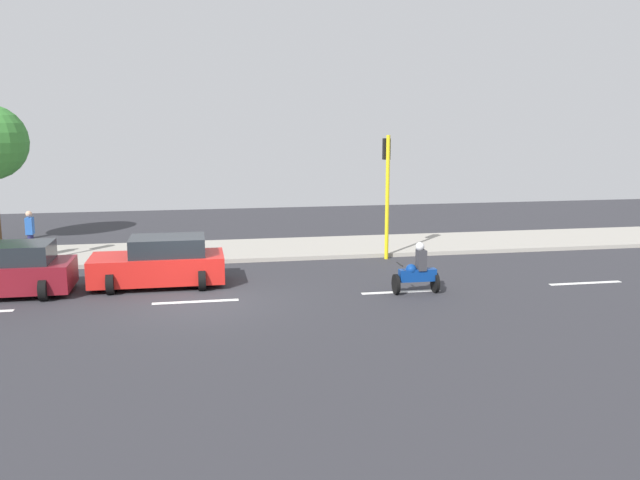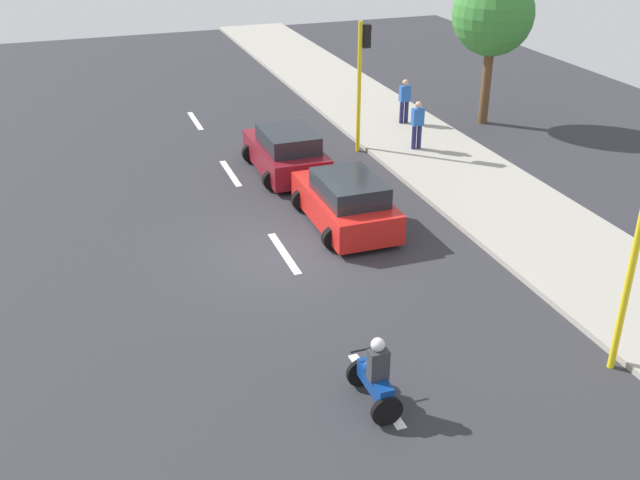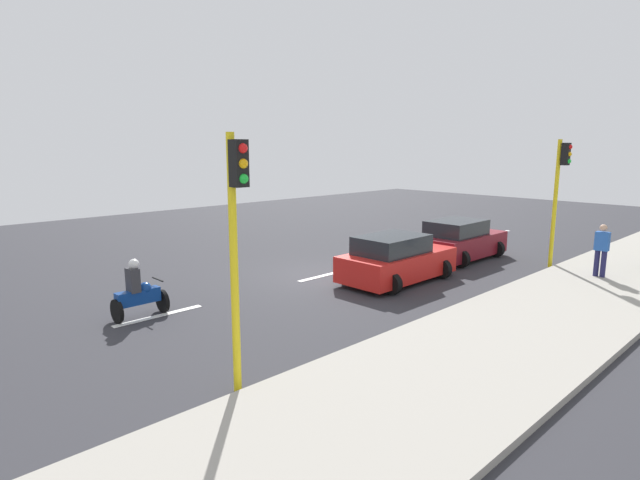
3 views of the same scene
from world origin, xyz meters
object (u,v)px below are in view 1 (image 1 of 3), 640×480
Objects in this scene: motorcycle at (417,272)px; pedestrian_near_signal at (30,233)px; car_red at (160,263)px; traffic_light_midblock at (387,179)px; car_maroon at (4,271)px.

pedestrian_near_signal reaches higher than motorcycle.
traffic_light_midblock is (2.73, -7.95, 2.22)m from car_red.
traffic_light_midblock is at bearing -75.93° from car_maroon.
motorcycle reaches higher than car_red.
car_maroon is 4.90m from pedestrian_near_signal.
traffic_light_midblock is at bearing -71.09° from car_red.
car_maroon is at bearing 80.57° from motorcycle.
car_maroon is 12.00m from motorcycle.
traffic_light_midblock is (5.06, -0.50, 2.29)m from motorcycle.
car_maroon and car_red have the same top height.
car_maroon is at bearing 104.07° from traffic_light_midblock.
car_red is 2.37× the size of pedestrian_near_signal.
car_red is 7.81m from motorcycle.
car_red is 2.62× the size of motorcycle.
car_maroon is 0.98× the size of car_red.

